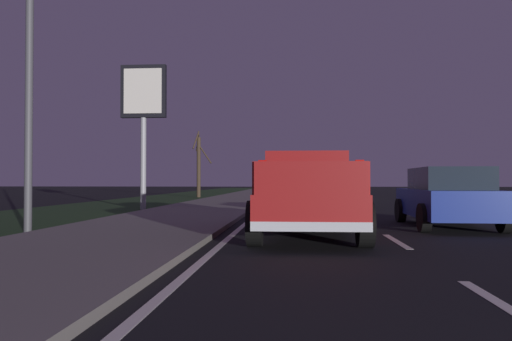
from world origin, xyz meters
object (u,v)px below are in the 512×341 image
(gas_price_sign, at_px, (143,102))
(bare_tree_far, at_px, (199,165))
(pickup_truck, at_px, (307,194))
(sedan_white, at_px, (351,187))
(street_light_near, at_px, (42,40))
(sedan_blue, at_px, (447,197))

(gas_price_sign, relative_size, bare_tree_far, 1.26)
(pickup_truck, height_order, bare_tree_far, bare_tree_far)
(sedan_white, bearing_deg, pickup_truck, 171.32)
(sedan_white, bearing_deg, bare_tree_far, 77.32)
(street_light_near, bearing_deg, gas_price_sign, 2.40)
(pickup_truck, height_order, sedan_blue, pickup_truck)
(bare_tree_far, bearing_deg, street_light_near, -177.58)
(bare_tree_far, bearing_deg, pickup_truck, -163.69)
(gas_price_sign, relative_size, street_light_near, 0.81)
(gas_price_sign, distance_m, street_light_near, 9.18)
(sedan_blue, relative_size, gas_price_sign, 0.74)
(sedan_white, bearing_deg, sedan_blue, -179.25)
(pickup_truck, bearing_deg, street_light_near, 90.20)
(pickup_truck, distance_m, bare_tree_far, 25.75)
(gas_price_sign, bearing_deg, sedan_blue, -124.76)
(street_light_near, bearing_deg, sedan_white, -23.24)
(pickup_truck, relative_size, street_light_near, 0.73)
(sedan_white, relative_size, bare_tree_far, 0.93)
(sedan_white, xyz_separation_m, street_light_near, (-22.31, 9.58, 3.73))
(sedan_blue, xyz_separation_m, street_light_near, (-2.08, 9.84, 3.73))
(sedan_white, xyz_separation_m, gas_price_sign, (-13.13, 9.96, 3.69))
(street_light_near, relative_size, bare_tree_far, 1.55)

